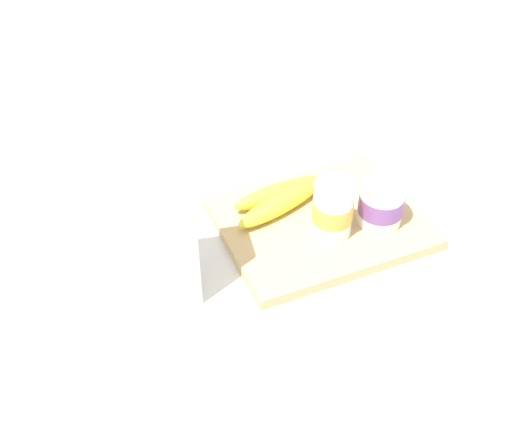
{
  "coord_description": "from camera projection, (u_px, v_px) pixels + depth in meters",
  "views": [
    {
      "loc": [
        0.39,
        0.65,
        0.7
      ],
      "look_at": [
        0.11,
        0.0,
        0.07
      ],
      "focal_mm": 43.63,
      "sensor_mm": 36.0,
      "label": 1
    }
  ],
  "objects": [
    {
      "name": "ground_plane",
      "position": [
        320.0,
        227.0,
        1.02
      ],
      "size": [
        2.4,
        2.4,
        0.0
      ],
      "primitive_type": "plane",
      "color": "silver"
    },
    {
      "name": "cereal_box",
      "position": [
        114.0,
        224.0,
        0.82
      ],
      "size": [
        0.22,
        0.11,
        0.29
      ],
      "primitive_type": "cube",
      "rotation": [
        0.0,
        0.0,
        -0.18
      ],
      "color": "white",
      "rests_on": "ground_plane"
    },
    {
      "name": "cutting_board",
      "position": [
        320.0,
        223.0,
        1.02
      ],
      "size": [
        0.32,
        0.25,
        0.02
      ],
      "primitive_type": "cube",
      "color": "tan",
      "rests_on": "ground_plane"
    },
    {
      "name": "yogurt_cup_front",
      "position": [
        381.0,
        202.0,
        0.98
      ],
      "size": [
        0.07,
        0.07,
        0.08
      ],
      "color": "white",
      "rests_on": "cutting_board"
    },
    {
      "name": "yogurt_cup_back",
      "position": [
        334.0,
        209.0,
        0.96
      ],
      "size": [
        0.07,
        0.07,
        0.09
      ],
      "color": "white",
      "rests_on": "cutting_board"
    },
    {
      "name": "banana_bunch",
      "position": [
        282.0,
        197.0,
        1.03
      ],
      "size": [
        0.19,
        0.09,
        0.03
      ],
      "color": "yellow",
      "rests_on": "cutting_board"
    }
  ]
}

